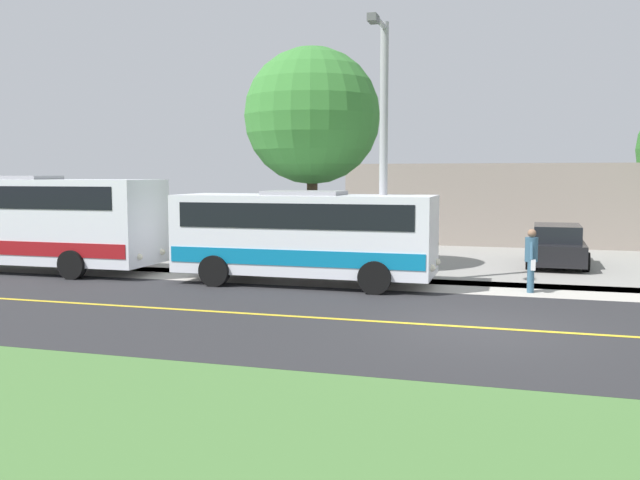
# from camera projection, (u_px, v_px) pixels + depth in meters

# --- Properties ---
(ground_plane) EXTENTS (120.00, 120.00, 0.00)m
(ground_plane) POSITION_uv_depth(u_px,v_px,m) (479.00, 328.00, 14.08)
(ground_plane) COLOR #477238
(road_surface) EXTENTS (8.00, 100.00, 0.01)m
(road_surface) POSITION_uv_depth(u_px,v_px,m) (479.00, 328.00, 14.08)
(road_surface) COLOR #28282B
(road_surface) RESTS_ON ground
(sidewalk) EXTENTS (2.40, 100.00, 0.01)m
(sidewalk) POSITION_uv_depth(u_px,v_px,m) (488.00, 288.00, 19.06)
(sidewalk) COLOR #B2ADA3
(sidewalk) RESTS_ON ground
(parking_lot_surface) EXTENTS (14.00, 36.00, 0.01)m
(parking_lot_surface) POSITION_uv_depth(u_px,v_px,m) (579.00, 261.00, 25.12)
(parking_lot_surface) COLOR gray
(parking_lot_surface) RESTS_ON ground
(road_centre_line) EXTENTS (0.16, 100.00, 0.00)m
(road_centre_line) POSITION_uv_depth(u_px,v_px,m) (479.00, 328.00, 14.08)
(road_centre_line) COLOR gold
(road_centre_line) RESTS_ON ground
(shuttle_bus_front) EXTENTS (2.63, 7.63, 2.72)m
(shuttle_bus_front) POSITION_uv_depth(u_px,v_px,m) (305.00, 233.00, 19.67)
(shuttle_bus_front) COLOR white
(shuttle_bus_front) RESTS_ON ground
(transit_bus_rear) EXTENTS (2.76, 10.48, 3.15)m
(transit_bus_rear) POSITION_uv_depth(u_px,v_px,m) (11.00, 218.00, 22.53)
(transit_bus_rear) COLOR white
(transit_bus_rear) RESTS_ON ground
(pedestrian_with_bags) EXTENTS (0.72, 0.34, 1.72)m
(pedestrian_with_bags) POSITION_uv_depth(u_px,v_px,m) (531.00, 258.00, 18.30)
(pedestrian_with_bags) COLOR #335972
(pedestrian_with_bags) RESTS_ON ground
(street_light_pole) EXTENTS (1.97, 0.24, 7.46)m
(street_light_pole) POSITION_uv_depth(u_px,v_px,m) (383.00, 141.00, 19.17)
(street_light_pole) COLOR #9E9EA3
(street_light_pole) RESTS_ON ground
(parked_car_near) EXTENTS (4.45, 2.12, 1.45)m
(parked_car_near) POSITION_uv_depth(u_px,v_px,m) (557.00, 246.00, 23.72)
(parked_car_near) COLOR black
(parked_car_near) RESTS_ON ground
(tree_curbside) EXTENTS (4.49, 4.49, 7.36)m
(tree_curbside) POSITION_uv_depth(u_px,v_px,m) (312.00, 117.00, 22.28)
(tree_curbside) COLOR #4C3826
(tree_curbside) RESTS_ON ground
(commercial_building) EXTENTS (10.00, 23.54, 3.69)m
(commercial_building) POSITION_uv_depth(u_px,v_px,m) (603.00, 202.00, 33.05)
(commercial_building) COLOR gray
(commercial_building) RESTS_ON ground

